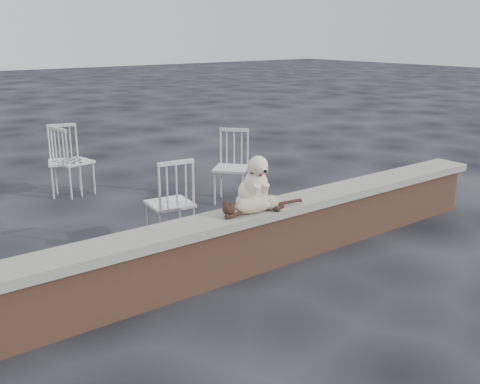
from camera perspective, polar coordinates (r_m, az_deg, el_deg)
ground at (r=5.33m, az=2.26°, el=-7.52°), size 60.00×60.00×0.00m
brick_wall at (r=5.23m, az=2.29°, el=-5.02°), size 6.00×0.30×0.50m
capstone at (r=5.14m, az=2.33°, el=-2.00°), size 6.20×0.40×0.08m
dog at (r=5.07m, az=1.33°, el=1.25°), size 0.42×0.50×0.51m
cat at (r=4.96m, az=1.68°, el=-1.16°), size 1.02×0.44×0.17m
chair_d at (r=7.11m, az=-0.90°, el=2.60°), size 0.79×0.79×0.94m
chair_e at (r=7.81m, az=-16.78°, el=3.13°), size 0.65×0.65×0.94m
chair_b at (r=7.84m, az=-17.62°, el=3.11°), size 0.71×0.71×0.94m
chair_c at (r=5.69m, az=-7.25°, el=-1.02°), size 0.63×0.63×0.94m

